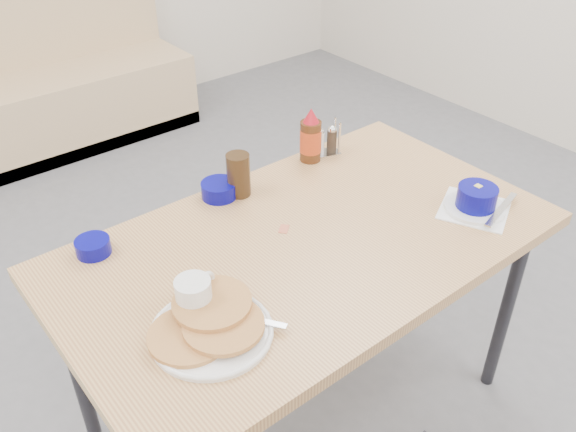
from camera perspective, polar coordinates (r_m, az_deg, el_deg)
booth_bench at (r=3.95m, az=-23.33°, el=10.55°), size 1.90×0.56×1.22m
dining_table at (r=1.75m, az=1.76°, el=-3.82°), size 1.40×0.80×0.76m
pancake_plate at (r=1.44m, az=-7.31°, el=-10.19°), size 0.29×0.29×0.05m
coffee_mug at (r=1.47m, az=-8.70°, el=-7.39°), size 0.12×0.09×0.10m
grits_setting at (r=1.90m, az=17.22°, el=1.40°), size 0.28×0.26×0.08m
creamer_bowl at (r=1.73m, az=-17.78°, el=-2.75°), size 0.09×0.09×0.04m
butter_bowl at (r=1.89m, az=-6.48°, el=2.45°), size 0.11×0.11×0.05m
amber_tumbler at (r=1.88m, az=-4.66°, el=3.87°), size 0.08×0.08×0.14m
condiment_caddy at (r=2.11m, az=3.53°, el=6.87°), size 0.11×0.09×0.12m
syrup_bottle at (r=2.05m, az=2.13°, el=7.30°), size 0.07×0.07×0.19m
sugar_wrapper at (r=1.75m, az=-0.39°, el=-1.21°), size 0.05×0.05×0.00m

